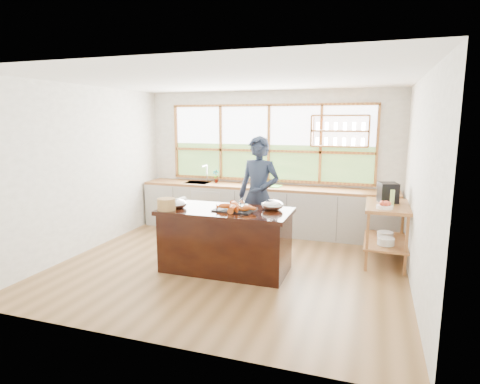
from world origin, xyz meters
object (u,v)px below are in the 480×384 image
at_px(island, 226,240).
at_px(espresso_machine, 388,193).
at_px(cook, 259,196).
at_px(wicker_basket, 166,204).

distance_m(island, espresso_machine, 2.60).
bearing_deg(cook, island, -95.57).
height_order(cook, espresso_machine, cook).
height_order(island, wicker_basket, wicker_basket).
height_order(island, cook, cook).
relative_size(island, espresso_machine, 6.12).
xyz_separation_m(island, espresso_machine, (2.19, 1.26, 0.60)).
distance_m(cook, espresso_machine, 1.99).
xyz_separation_m(island, wicker_basket, (-0.77, -0.29, 0.53)).
bearing_deg(island, cook, 75.31).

